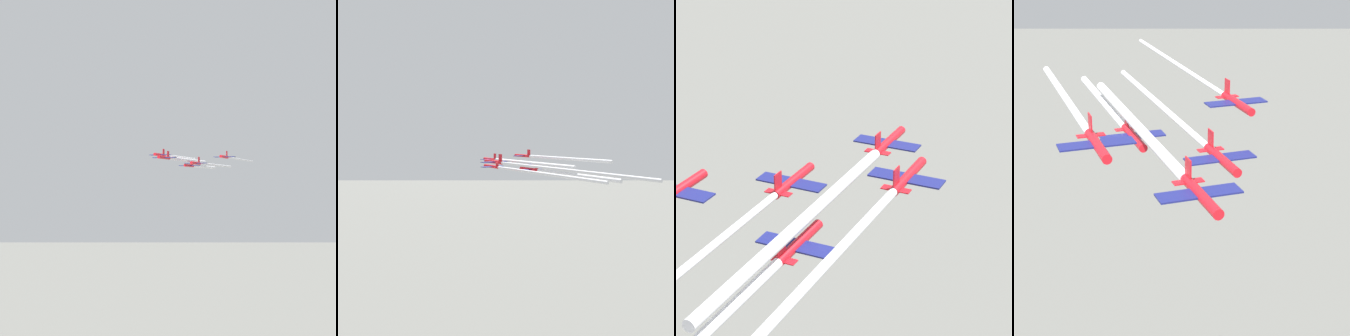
% 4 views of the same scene
% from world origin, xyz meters
% --- Properties ---
extents(jet_0, '(9.39, 9.62, 3.29)m').
position_xyz_m(jet_0, '(27.27, -48.89, 140.65)').
color(jet_0, red).
extents(jet_1, '(9.39, 9.62, 3.29)m').
position_xyz_m(jet_1, '(25.63, -64.38, 138.86)').
color(jet_1, red).
extents(jet_2, '(9.39, 9.62, 3.29)m').
position_xyz_m(jet_2, '(40.01, -57.85, 142.56)').
color(jet_2, red).
extents(jet_3, '(9.39, 9.62, 3.29)m').
position_xyz_m(jet_3, '(23.99, -79.87, 141.88)').
color(jet_3, red).
extents(jet_4, '(9.39, 9.62, 3.29)m').
position_xyz_m(jet_4, '(38.37, -73.34, 138.39)').
color(jet_4, red).
extents(smoke_trail_0, '(19.03, 39.71, 1.39)m').
position_xyz_m(smoke_trail_0, '(38.01, -72.56, 140.60)').
color(smoke_trail_0, white).
extents(smoke_trail_1, '(19.75, 42.03, 0.93)m').
position_xyz_m(smoke_trail_1, '(36.94, -89.30, 138.81)').
color(smoke_trail_1, white).
extents(smoke_trail_2, '(16.21, 34.04, 1.04)m').
position_xyz_m(smoke_trail_2, '(49.50, -78.75, 142.52)').
color(smoke_trail_2, white).
extents(smoke_trail_3, '(20.29, 43.54, 0.72)m').
position_xyz_m(smoke_trail_3, '(35.66, -105.58, 141.83)').
color(smoke_trail_3, white).
extents(smoke_trail_4, '(13.98, 28.86, 1.21)m').
position_xyz_m(smoke_trail_4, '(46.66, -91.61, 138.34)').
color(smoke_trail_4, white).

